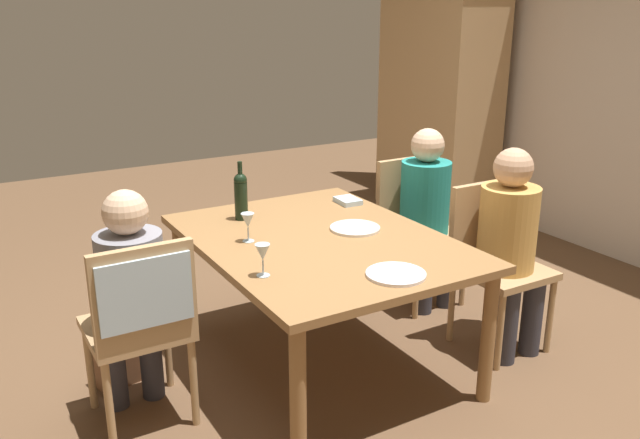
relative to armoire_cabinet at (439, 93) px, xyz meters
name	(u,v)px	position (x,y,z in m)	size (l,w,h in m)	color
ground_plane	(320,362)	(1.88, -2.34, -1.10)	(10.00, 10.00, 0.00)	brown
armoire_cabinet	(439,93)	(0.00, 0.00, 0.00)	(1.18, 0.62, 2.18)	tan
dining_table	(320,252)	(1.88, -2.34, -0.45)	(1.56, 1.18, 0.72)	olive
chair_far_left	(415,220)	(1.44, -1.37, -0.56)	(0.44, 0.44, 0.92)	tan
chair_far_right	(493,254)	(2.15, -1.37, -0.56)	(0.44, 0.44, 0.92)	tan
chair_near	(142,312)	(2.01, -3.31, -0.50)	(0.46, 0.44, 0.92)	tan
person_woman_host	(427,206)	(1.56, -1.37, -0.44)	(0.36, 0.31, 1.14)	#33333D
person_man_bearded	(510,238)	(2.26, -1.37, -0.43)	(0.36, 0.31, 1.15)	#33333D
person_man_guest	(131,289)	(1.86, -3.31, -0.45)	(0.34, 0.30, 1.11)	#33333D
wine_bottle_tall_green	(241,195)	(1.39, -2.56, -0.23)	(0.07, 0.07, 0.33)	black
wine_glass_near_left	(263,253)	(2.18, -2.80, -0.27)	(0.07, 0.07, 0.15)	silver
wine_glass_centre	(248,222)	(1.74, -2.68, -0.27)	(0.07, 0.07, 0.15)	silver
dinner_plate_host	(355,228)	(1.86, -2.11, -0.37)	(0.27, 0.27, 0.01)	silver
dinner_plate_guest_left	(396,274)	(2.48, -2.30, -0.37)	(0.27, 0.27, 0.01)	white
folded_napkin	(348,201)	(1.43, -1.88, -0.36)	(0.16, 0.12, 0.03)	#ADC6D6
handbag	(123,362)	(1.53, -3.31, -0.99)	(0.28, 0.12, 0.22)	brown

